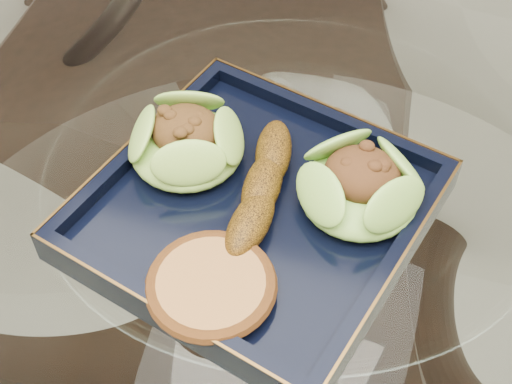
% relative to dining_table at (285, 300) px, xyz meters
% --- Properties ---
extents(dining_table, '(1.13, 1.13, 0.77)m').
position_rel_dining_table_xyz_m(dining_table, '(0.00, 0.00, 0.00)').
color(dining_table, white).
rests_on(dining_table, ground).
extents(dining_chair, '(0.46, 0.46, 0.89)m').
position_rel_dining_table_xyz_m(dining_chair, '(-0.22, 0.48, -0.10)').
color(dining_chair, black).
rests_on(dining_chair, ground).
extents(navy_plate, '(0.33, 0.33, 0.02)m').
position_rel_dining_table_xyz_m(navy_plate, '(-0.02, -0.03, 0.17)').
color(navy_plate, black).
rests_on(navy_plate, dining_table).
extents(lettuce_wrap_left, '(0.11, 0.11, 0.04)m').
position_rel_dining_table_xyz_m(lettuce_wrap_left, '(-0.10, 0.01, 0.20)').
color(lettuce_wrap_left, '#73AB31').
rests_on(lettuce_wrap_left, navy_plate).
extents(lettuce_wrap_right, '(0.14, 0.14, 0.04)m').
position_rel_dining_table_xyz_m(lettuce_wrap_right, '(0.06, 0.01, 0.20)').
color(lettuce_wrap_right, '#69AA31').
rests_on(lettuce_wrap_right, navy_plate).
extents(roasted_plantain, '(0.04, 0.16, 0.03)m').
position_rel_dining_table_xyz_m(roasted_plantain, '(-0.02, -0.01, 0.20)').
color(roasted_plantain, '#67400A').
rests_on(roasted_plantain, navy_plate).
extents(crumb_patty, '(0.11, 0.11, 0.02)m').
position_rel_dining_table_xyz_m(crumb_patty, '(-0.03, -0.12, 0.19)').
color(crumb_patty, '#A36436').
rests_on(crumb_patty, navy_plate).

